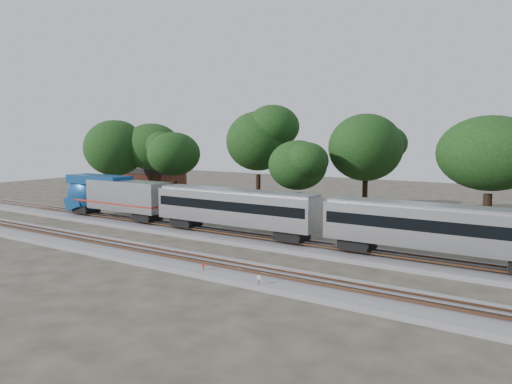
# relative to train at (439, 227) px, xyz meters

# --- Properties ---
(ground) EXTENTS (160.00, 160.00, 0.00)m
(ground) POSITION_rel_train_xyz_m (-18.81, -6.00, -3.28)
(ground) COLOR #383328
(ground) RESTS_ON ground
(track_far) EXTENTS (160.00, 5.00, 0.73)m
(track_far) POSITION_rel_train_xyz_m (-18.81, -0.00, -3.07)
(track_far) COLOR slate
(track_far) RESTS_ON ground
(track_near) EXTENTS (160.00, 5.00, 0.73)m
(track_near) POSITION_rel_train_xyz_m (-18.81, -10.00, -3.07)
(track_near) COLOR slate
(track_near) RESTS_ON ground
(train) EXTENTS (92.83, 3.20, 4.72)m
(train) POSITION_rel_train_xyz_m (0.00, 0.00, 0.00)
(train) COLOR silver
(train) RESTS_ON ground
(switch_stand_red) EXTENTS (0.29, 0.05, 0.90)m
(switch_stand_red) POSITION_rel_train_xyz_m (-13.74, -11.58, -2.70)
(switch_stand_red) COLOR #512D19
(switch_stand_red) RESTS_ON ground
(switch_stand_white) EXTENTS (0.32, 0.06, 1.02)m
(switch_stand_white) POSITION_rel_train_xyz_m (-8.39, -12.24, -2.63)
(switch_stand_white) COLOR #512D19
(switch_stand_white) RESTS_ON ground
(switch_lever) EXTENTS (0.53, 0.36, 0.30)m
(switch_lever) POSITION_rel_train_xyz_m (-10.96, -12.00, -3.13)
(switch_lever) COLOR #512D19
(switch_lever) RESTS_ON ground
(brick_building) EXTENTS (10.29, 7.64, 4.70)m
(brick_building) POSITION_rel_train_xyz_m (-53.91, 22.35, -0.91)
(brick_building) COLOR brown
(brick_building) RESTS_ON ground
(tree_0) EXTENTS (8.48, 8.48, 11.95)m
(tree_0) POSITION_rel_train_xyz_m (-51.58, 12.29, 5.05)
(tree_0) COLOR black
(tree_0) RESTS_ON ground
(tree_1) EXTENTS (8.67, 8.67, 12.22)m
(tree_1) POSITION_rel_train_xyz_m (-47.10, 15.72, 5.23)
(tree_1) COLOR black
(tree_1) RESTS_ON ground
(tree_2) EXTENTS (7.91, 7.91, 11.15)m
(tree_2) POSITION_rel_train_xyz_m (-37.02, 10.01, 4.48)
(tree_2) COLOR black
(tree_2) RESTS_ON ground
(tree_3) EXTENTS (9.66, 9.66, 13.62)m
(tree_3) POSITION_rel_train_xyz_m (-27.17, 15.56, 6.21)
(tree_3) COLOR black
(tree_3) RESTS_ON ground
(tree_4) EXTENTS (6.94, 6.94, 9.79)m
(tree_4) POSITION_rel_train_xyz_m (-18.78, 11.25, 3.53)
(tree_4) COLOR black
(tree_4) RESTS_ON ground
(tree_5) EXTENTS (8.95, 8.95, 12.61)m
(tree_5) POSITION_rel_train_xyz_m (-13.51, 18.65, 5.51)
(tree_5) COLOR black
(tree_5) RESTS_ON ground
(tree_6) EXTENTS (8.66, 8.66, 12.21)m
(tree_6) POSITION_rel_train_xyz_m (1.14, 13.42, 5.23)
(tree_6) COLOR black
(tree_6) RESTS_ON ground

